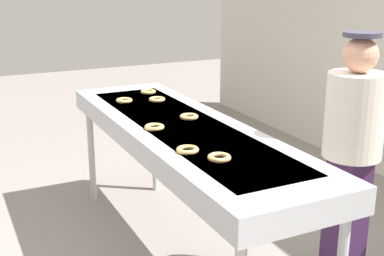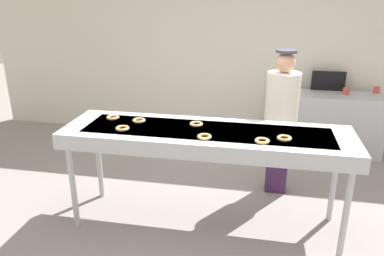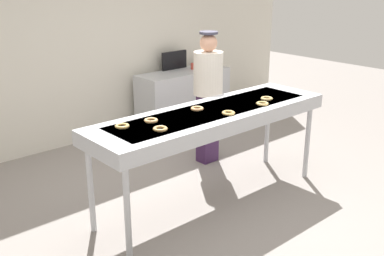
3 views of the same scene
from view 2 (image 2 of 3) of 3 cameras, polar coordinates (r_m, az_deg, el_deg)
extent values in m
plane|color=gray|center=(3.98, 2.01, -14.24)|extent=(16.00, 16.00, 0.00)
cube|color=silver|center=(5.92, 6.19, 12.07)|extent=(8.00, 0.12, 2.84)
cube|color=#B7BABF|center=(3.53, 2.20, -1.42)|extent=(2.73, 0.77, 0.15)
cube|color=slate|center=(3.51, 2.20, -0.91)|extent=(2.32, 0.54, 0.08)
cylinder|color=#B7BABF|center=(3.87, -17.73, -8.75)|extent=(0.06, 0.06, 0.88)
cylinder|color=#B7BABF|center=(3.54, 22.44, -12.29)|extent=(0.06, 0.06, 0.88)
cylinder|color=#B7BABF|center=(4.35, -14.02, -5.04)|extent=(0.06, 0.06, 0.88)
cylinder|color=#B7BABF|center=(4.06, 20.90, -7.74)|extent=(0.06, 0.06, 0.88)
torus|color=#DFAF67|center=(3.56, -10.61, -0.04)|extent=(0.15, 0.15, 0.03)
torus|color=#E0AC6A|center=(3.75, -8.12, 1.16)|extent=(0.15, 0.15, 0.03)
torus|color=#E2B765|center=(3.89, -12.02, 1.60)|extent=(0.18, 0.18, 0.03)
torus|color=#DDB86E|center=(3.37, 13.95, -1.51)|extent=(0.18, 0.18, 0.03)
torus|color=#DBB466|center=(3.27, 10.69, -1.94)|extent=(0.18, 0.18, 0.03)
torus|color=#E5B968|center=(3.30, 1.91, -1.33)|extent=(0.15, 0.15, 0.03)
torus|color=#E6AB6D|center=(3.61, 0.66, 0.62)|extent=(0.15, 0.15, 0.03)
cube|color=#3B1F47|center=(4.46, 12.95, -4.13)|extent=(0.24, 0.18, 0.90)
cylinder|color=silver|center=(4.22, 13.71, 4.72)|extent=(0.36, 0.36, 0.53)
sphere|color=tan|center=(4.14, 14.13, 9.67)|extent=(0.21, 0.21, 0.21)
cylinder|color=#3D3C4E|center=(4.12, 14.28, 11.33)|extent=(0.22, 0.22, 0.03)
cube|color=#B7BABF|center=(5.77, 19.75, 0.70)|extent=(1.52, 0.54, 0.88)
cylinder|color=#CC4C3F|center=(5.69, 22.51, 5.21)|extent=(0.09, 0.09, 0.09)
cylinder|color=#CC4C3F|center=(5.95, 26.41, 5.25)|extent=(0.09, 0.09, 0.09)
cube|color=black|center=(5.82, 20.13, 6.80)|extent=(0.47, 0.04, 0.28)
camera|label=1|loc=(3.13, 64.61, 3.97)|focal=48.10mm
camera|label=3|loc=(3.58, -79.81, 5.72)|focal=42.98mm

